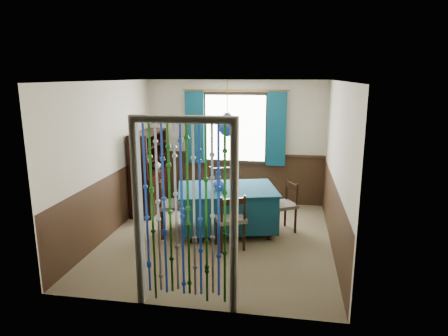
% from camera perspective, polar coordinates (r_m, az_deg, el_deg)
% --- Properties ---
extents(floor, '(4.00, 4.00, 0.00)m').
position_cam_1_polar(floor, '(6.56, -0.89, -10.06)').
color(floor, brown).
rests_on(floor, ground).
extents(ceiling, '(4.00, 4.00, 0.00)m').
position_cam_1_polar(ceiling, '(6.03, -0.98, 12.33)').
color(ceiling, silver).
rests_on(ceiling, ground).
extents(wall_back, '(3.60, 0.00, 3.60)m').
position_cam_1_polar(wall_back, '(8.12, 1.65, 3.66)').
color(wall_back, beige).
rests_on(wall_back, ground).
extents(wall_front, '(3.60, 0.00, 3.60)m').
position_cam_1_polar(wall_front, '(4.30, -5.83, -5.03)').
color(wall_front, beige).
rests_on(wall_front, ground).
extents(wall_left, '(0.00, 4.00, 4.00)m').
position_cam_1_polar(wall_left, '(6.74, -16.16, 1.18)').
color(wall_left, beige).
rests_on(wall_left, ground).
extents(wall_right, '(0.00, 4.00, 4.00)m').
position_cam_1_polar(wall_right, '(6.12, 15.88, 0.02)').
color(wall_right, beige).
rests_on(wall_right, ground).
extents(wainscot_back, '(3.60, 0.00, 3.60)m').
position_cam_1_polar(wainscot_back, '(8.26, 1.60, -1.49)').
color(wainscot_back, '#342113').
rests_on(wainscot_back, ground).
extents(wainscot_front, '(3.60, 0.00, 3.60)m').
position_cam_1_polar(wainscot_front, '(4.60, -5.56, -13.90)').
color(wainscot_front, '#342113').
rests_on(wainscot_front, ground).
extents(wainscot_left, '(0.00, 4.00, 4.00)m').
position_cam_1_polar(wainscot_left, '(6.92, -15.66, -4.91)').
color(wainscot_left, '#342113').
rests_on(wainscot_left, ground).
extents(wainscot_right, '(0.00, 4.00, 4.00)m').
position_cam_1_polar(wainscot_right, '(6.32, 15.32, -6.61)').
color(wainscot_right, '#342113').
rests_on(wainscot_right, ground).
extents(window, '(1.32, 0.12, 1.42)m').
position_cam_1_polar(window, '(8.02, 1.62, 5.72)').
color(window, black).
rests_on(window, wall_back).
extents(doorway, '(1.16, 0.12, 2.18)m').
position_cam_1_polar(doorway, '(4.42, -5.57, -7.26)').
color(doorway, silver).
rests_on(doorway, ground).
extents(dining_table, '(1.82, 1.48, 0.77)m').
position_cam_1_polar(dining_table, '(6.68, 0.43, -5.55)').
color(dining_table, '#0F3D51').
rests_on(dining_table, floor).
extents(chair_near, '(0.56, 0.56, 0.87)m').
position_cam_1_polar(chair_near, '(6.05, 0.91, -7.37)').
color(chair_near, black).
rests_on(chair_near, floor).
extents(chair_far, '(0.62, 0.61, 0.96)m').
position_cam_1_polar(chair_far, '(7.28, -0.16, -3.45)').
color(chair_far, black).
rests_on(chair_far, floor).
extents(chair_left, '(0.55, 0.57, 0.95)m').
position_cam_1_polar(chair_left, '(6.61, -7.51, -5.34)').
color(chair_left, black).
rests_on(chair_left, floor).
extents(chair_right, '(0.56, 0.57, 0.85)m').
position_cam_1_polar(chair_right, '(6.82, 8.55, -5.24)').
color(chair_right, black).
rests_on(chair_right, floor).
extents(sideboard, '(0.42, 1.18, 1.54)m').
position_cam_1_polar(sideboard, '(7.89, -10.63, -2.07)').
color(sideboard, black).
rests_on(sideboard, floor).
extents(pendant_lamp, '(0.29, 0.29, 0.87)m').
position_cam_1_polar(pendant_lamp, '(6.38, 0.46, 6.17)').
color(pendant_lamp, olive).
rests_on(pendant_lamp, ceiling).
extents(vase_table, '(0.25, 0.25, 0.19)m').
position_cam_1_polar(vase_table, '(6.48, -0.67, -2.28)').
color(vase_table, '#153697').
rests_on(vase_table, dining_table).
extents(bowl_shelf, '(0.23, 0.23, 0.05)m').
position_cam_1_polar(bowl_shelf, '(7.47, -11.15, 1.27)').
color(bowl_shelf, beige).
rests_on(bowl_shelf, sideboard).
extents(vase_sideboard, '(0.21, 0.21, 0.19)m').
position_cam_1_polar(vase_sideboard, '(8.06, -9.62, 0.64)').
color(vase_sideboard, beige).
rests_on(vase_sideboard, sideboard).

